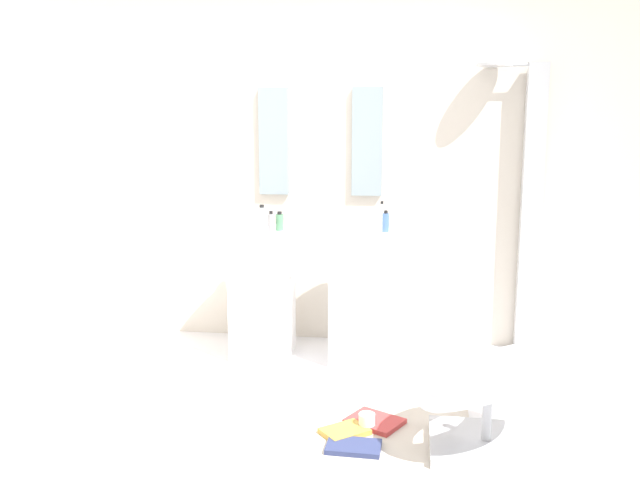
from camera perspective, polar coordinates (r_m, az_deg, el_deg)
name	(u,v)px	position (r m, az deg, el deg)	size (l,w,h in m)	color
ground_plane	(278,432)	(3.76, -3.61, -16.11)	(4.80, 3.60, 0.04)	silver
rear_partition	(321,169)	(5.02, 0.11, 6.09)	(4.80, 0.10, 2.60)	beige
pedestal_sink_left	(263,287)	(4.73, -4.93, -4.04)	(0.48, 0.48, 1.01)	white
pedestal_sink_right	(361,291)	(4.62, 3.50, -4.34)	(0.48, 0.48, 1.01)	white
vanity_mirror_left	(274,142)	(5.01, -3.98, 8.40)	(0.22, 0.03, 0.78)	#8C9EA8
vanity_mirror_right	(367,142)	(4.91, 4.05, 8.37)	(0.22, 0.03, 0.78)	#8C9EA8
shower_column	(529,203)	(4.93, 17.46, 3.01)	(0.49, 0.24, 2.05)	#B7BABF
lounge_chair	(488,385)	(3.49, 14.20, -11.93)	(1.10, 1.10, 0.65)	#B7BABF
towel_rack	(52,289)	(4.43, -21.96, -3.92)	(0.37, 0.22, 0.95)	#B7BABF
area_rug	(381,433)	(3.71, 5.23, -16.13)	(0.96, 0.87, 0.01)	beige
magazine_ochre	(345,432)	(3.67, 2.12, -16.05)	(0.23, 0.17, 0.03)	gold
magazine_red	(375,421)	(3.79, 4.70, -15.20)	(0.28, 0.22, 0.03)	#B73838
magazine_navy	(354,447)	(3.52, 2.89, -17.24)	(0.27, 0.18, 0.03)	navy
coffee_mug	(367,422)	(3.71, 4.02, -15.23)	(0.09, 0.09, 0.09)	white
soap_bottle_green	(280,222)	(4.56, -3.47, 1.55)	(0.06, 0.06, 0.13)	#59996B
soap_bottle_white	(382,216)	(4.61, 5.31, 2.04)	(0.04, 0.04, 0.20)	white
soap_bottle_grey	(271,222)	(4.50, -4.20, 1.51)	(0.04, 0.04, 0.14)	#99999E
soap_bottle_blue	(386,222)	(4.51, 5.64, 1.53)	(0.05, 0.05, 0.15)	#4C72B7
soap_bottle_clear	(262,216)	(4.79, -4.99, 2.05)	(0.06, 0.06, 0.15)	silver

